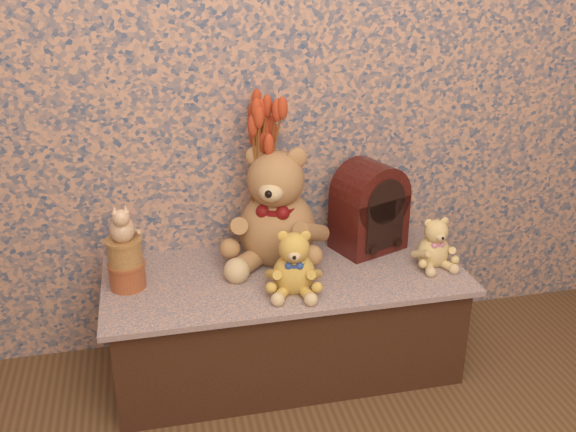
{
  "coord_description": "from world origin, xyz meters",
  "views": [
    {
      "loc": [
        -0.44,
        -0.77,
        1.51
      ],
      "look_at": [
        0.0,
        1.18,
        0.64
      ],
      "focal_mm": 40.75,
      "sensor_mm": 36.0,
      "label": 1
    }
  ],
  "objects_px": {
    "cathedral_radio": "(369,206)",
    "ceramic_vase": "(264,232)",
    "biscuit_tin_lower": "(127,275)",
    "teddy_large": "(277,200)",
    "teddy_small": "(434,240)",
    "cat_figurine": "(121,221)",
    "teddy_medium": "(294,258)"
  },
  "relations": [
    {
      "from": "teddy_large",
      "to": "cat_figurine",
      "type": "distance_m",
      "value": 0.55
    },
    {
      "from": "teddy_large",
      "to": "biscuit_tin_lower",
      "type": "height_order",
      "value": "teddy_large"
    },
    {
      "from": "teddy_medium",
      "to": "teddy_small",
      "type": "height_order",
      "value": "teddy_medium"
    },
    {
      "from": "teddy_large",
      "to": "ceramic_vase",
      "type": "xyz_separation_m",
      "value": [
        -0.05,
        0.03,
        -0.14
      ]
    },
    {
      "from": "teddy_small",
      "to": "cathedral_radio",
      "type": "distance_m",
      "value": 0.27
    },
    {
      "from": "teddy_small",
      "to": "ceramic_vase",
      "type": "xyz_separation_m",
      "value": [
        -0.58,
        0.2,
        -0.0
      ]
    },
    {
      "from": "cathedral_radio",
      "to": "biscuit_tin_lower",
      "type": "xyz_separation_m",
      "value": [
        -0.9,
        -0.11,
        -0.13
      ]
    },
    {
      "from": "cathedral_radio",
      "to": "cat_figurine",
      "type": "xyz_separation_m",
      "value": [
        -0.9,
        -0.11,
        0.07
      ]
    },
    {
      "from": "teddy_medium",
      "to": "cat_figurine",
      "type": "xyz_separation_m",
      "value": [
        -0.55,
        0.14,
        0.13
      ]
    },
    {
      "from": "teddy_small",
      "to": "cat_figurine",
      "type": "height_order",
      "value": "cat_figurine"
    },
    {
      "from": "biscuit_tin_lower",
      "to": "ceramic_vase",
      "type": "bearing_deg",
      "value": 14.59
    },
    {
      "from": "teddy_small",
      "to": "ceramic_vase",
      "type": "height_order",
      "value": "teddy_small"
    },
    {
      "from": "teddy_large",
      "to": "biscuit_tin_lower",
      "type": "xyz_separation_m",
      "value": [
        -0.54,
        -0.1,
        -0.19
      ]
    },
    {
      "from": "cathedral_radio",
      "to": "biscuit_tin_lower",
      "type": "relative_size",
      "value": 2.85
    },
    {
      "from": "teddy_small",
      "to": "cathedral_radio",
      "type": "relative_size",
      "value": 0.58
    },
    {
      "from": "cathedral_radio",
      "to": "biscuit_tin_lower",
      "type": "distance_m",
      "value": 0.91
    },
    {
      "from": "teddy_large",
      "to": "ceramic_vase",
      "type": "relative_size",
      "value": 2.4
    },
    {
      "from": "teddy_medium",
      "to": "cathedral_radio",
      "type": "bearing_deg",
      "value": 48.38
    },
    {
      "from": "teddy_large",
      "to": "teddy_small",
      "type": "xyz_separation_m",
      "value": [
        0.54,
        -0.17,
        -0.13
      ]
    },
    {
      "from": "teddy_small",
      "to": "biscuit_tin_lower",
      "type": "xyz_separation_m",
      "value": [
        -1.08,
        0.07,
        -0.06
      ]
    },
    {
      "from": "cat_figurine",
      "to": "ceramic_vase",
      "type": "bearing_deg",
      "value": 11.57
    },
    {
      "from": "ceramic_vase",
      "to": "cat_figurine",
      "type": "distance_m",
      "value": 0.53
    },
    {
      "from": "teddy_small",
      "to": "teddy_large",
      "type": "bearing_deg",
      "value": 160.26
    },
    {
      "from": "teddy_small",
      "to": "biscuit_tin_lower",
      "type": "height_order",
      "value": "teddy_small"
    },
    {
      "from": "teddy_large",
      "to": "cathedral_radio",
      "type": "distance_m",
      "value": 0.36
    },
    {
      "from": "teddy_large",
      "to": "teddy_medium",
      "type": "bearing_deg",
      "value": -65.23
    },
    {
      "from": "cathedral_radio",
      "to": "biscuit_tin_lower",
      "type": "height_order",
      "value": "cathedral_radio"
    },
    {
      "from": "teddy_small",
      "to": "cathedral_radio",
      "type": "bearing_deg",
      "value": 132.68
    },
    {
      "from": "biscuit_tin_lower",
      "to": "teddy_large",
      "type": "bearing_deg",
      "value": 10.3
    },
    {
      "from": "cathedral_radio",
      "to": "ceramic_vase",
      "type": "distance_m",
      "value": 0.41
    },
    {
      "from": "cathedral_radio",
      "to": "cat_figurine",
      "type": "relative_size",
      "value": 2.53
    },
    {
      "from": "teddy_large",
      "to": "biscuit_tin_lower",
      "type": "distance_m",
      "value": 0.58
    }
  ]
}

